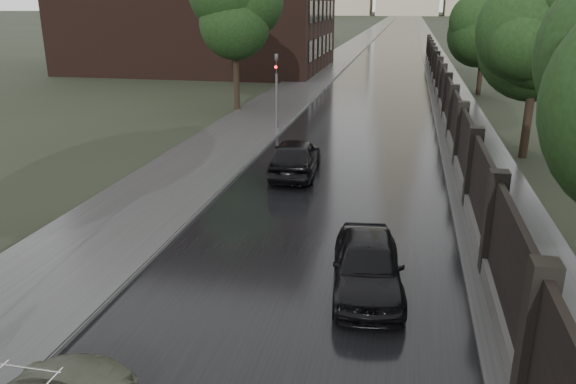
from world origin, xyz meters
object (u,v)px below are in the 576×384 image
(tree_right_c, at_px, (485,25))
(traffic_light, at_px, (277,85))
(tree_right_b, at_px, (538,42))
(tree_left_far, at_px, (235,24))
(hatchback_left, at_px, (295,157))
(car_right_near, at_px, (367,265))

(tree_right_c, relative_size, traffic_light, 1.75)
(traffic_light, bearing_deg, tree_right_c, 51.82)
(tree_right_b, bearing_deg, tree_left_far, 152.70)
(tree_left_far, relative_size, tree_right_c, 1.05)
(tree_left_far, bearing_deg, tree_right_c, 32.83)
(tree_left_far, relative_size, hatchback_left, 1.69)
(tree_right_c, relative_size, car_right_near, 1.76)
(hatchback_left, xyz_separation_m, car_right_near, (3.47, -8.88, -0.07))
(tree_right_c, distance_m, hatchback_left, 24.84)
(tree_left_far, height_order, tree_right_c, tree_left_far)
(tree_right_b, xyz_separation_m, tree_right_c, (0.00, 18.00, 0.00))
(tree_right_b, height_order, car_right_near, tree_right_b)
(tree_left_far, xyz_separation_m, traffic_light, (3.70, -5.01, -2.84))
(hatchback_left, distance_m, car_right_near, 9.54)
(tree_right_b, height_order, tree_right_c, same)
(tree_left_far, height_order, traffic_light, tree_left_far)
(tree_right_c, xyz_separation_m, hatchback_left, (-9.30, -22.64, -4.20))
(tree_left_far, bearing_deg, hatchback_left, -63.88)
(tree_right_b, bearing_deg, hatchback_left, -153.47)
(car_right_near, bearing_deg, traffic_light, 103.69)
(tree_left_far, distance_m, hatchback_left, 14.78)
(hatchback_left, height_order, car_right_near, hatchback_left)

